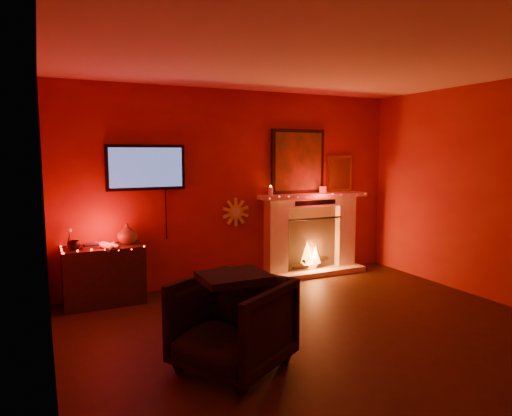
{
  "coord_description": "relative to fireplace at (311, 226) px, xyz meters",
  "views": [
    {
      "loc": [
        -2.54,
        -3.41,
        1.84
      ],
      "look_at": [
        -0.1,
        1.7,
        1.15
      ],
      "focal_mm": 32.0,
      "sensor_mm": 36.0,
      "label": 1
    }
  ],
  "objects": [
    {
      "name": "tv",
      "position": [
        -2.44,
        0.06,
        0.92
      ],
      "size": [
        1.0,
        0.07,
        1.24
      ],
      "color": "black",
      "rests_on": "room"
    },
    {
      "name": "fireplace",
      "position": [
        0.0,
        0.0,
        0.0
      ],
      "size": [
        1.72,
        0.4,
        2.18
      ],
      "color": "#F4E4CD",
      "rests_on": "floor"
    },
    {
      "name": "room",
      "position": [
        -1.14,
        -2.39,
        0.63
      ],
      "size": [
        5.0,
        5.0,
        5.0
      ],
      "color": "black",
      "rests_on": "ground"
    },
    {
      "name": "console_table",
      "position": [
        -3.02,
        -0.13,
        -0.33
      ],
      "size": [
        0.94,
        0.6,
        0.97
      ],
      "color": "black",
      "rests_on": "floor"
    },
    {
      "name": "sunburst_clock",
      "position": [
        -1.19,
        0.09,
        0.28
      ],
      "size": [
        0.4,
        0.03,
        0.4
      ],
      "color": "yellow",
      "rests_on": "room"
    },
    {
      "name": "armchair",
      "position": [
        -2.26,
        -2.35,
        -0.33
      ],
      "size": [
        1.17,
        1.16,
        0.78
      ],
      "primitive_type": "imported",
      "rotation": [
        0.0,
        0.0,
        -1.04
      ],
      "color": "black",
      "rests_on": "floor"
    }
  ]
}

